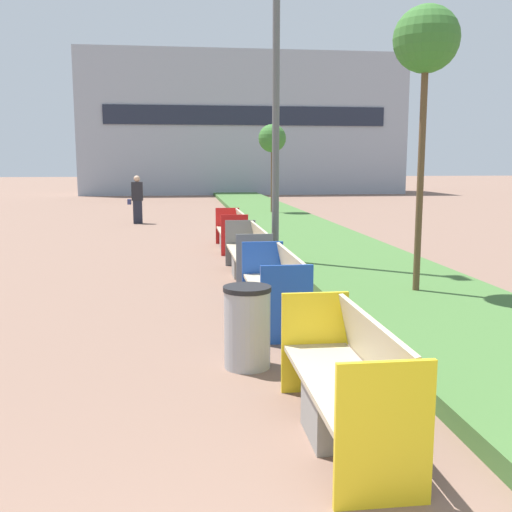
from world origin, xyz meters
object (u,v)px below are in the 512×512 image
litter_bin (247,327)px  sapling_tree_far (272,139)px  bench_blue_frame (276,294)px  bench_grey_frame (249,256)px  pedestrian_walking (137,199)px  bench_red_frame (232,234)px  bench_yellow_frame (347,392)px  sapling_tree_near (426,45)px  street_lamp_post (276,13)px

litter_bin → sapling_tree_far: size_ratio=0.24×
bench_blue_frame → bench_grey_frame: bearing=89.9°
bench_blue_frame → pedestrian_walking: 13.72m
bench_red_frame → litter_bin: (-0.58, -8.56, 0.06)m
bench_grey_frame → litter_bin: 5.03m
bench_yellow_frame → sapling_tree_near: bearing=61.9°
sapling_tree_near → street_lamp_post: bearing=118.9°
bench_yellow_frame → bench_red_frame: same height
bench_grey_frame → bench_blue_frame: bearing=-90.1°
litter_bin → street_lamp_post: size_ratio=0.10×
bench_grey_frame → bench_red_frame: size_ratio=1.16×
bench_red_frame → street_lamp_post: (0.61, -2.85, 4.52)m
bench_grey_frame → street_lamp_post: (0.61, 0.72, 4.51)m
bench_blue_frame → pedestrian_walking: pedestrian_walking is taller
pedestrian_walking → bench_grey_frame: bearing=-74.9°
bench_yellow_frame → litter_bin: 1.80m
bench_red_frame → pedestrian_walking: size_ratio=1.27×
sapling_tree_far → pedestrian_walking: (-5.05, -2.05, -2.15)m
bench_grey_frame → street_lamp_post: size_ratio=0.27×
bench_grey_frame → sapling_tree_far: bearing=79.4°
bench_grey_frame → litter_bin: bearing=-96.7°
bench_yellow_frame → pedestrian_walking: (-2.74, 16.92, 0.48)m
bench_blue_frame → bench_yellow_frame: bearing=-90.0°
litter_bin → bench_blue_frame: bearing=71.9°
bench_blue_frame → sapling_tree_near: size_ratio=0.49×
bench_grey_frame → pedestrian_walking: 10.60m
litter_bin → sapling_tree_far: bearing=80.5°
bench_red_frame → pedestrian_walking: 7.22m
litter_bin → street_lamp_post: bearing=78.2°
bench_grey_frame → sapling_tree_near: (2.30, -2.36, 3.40)m
bench_blue_frame → bench_red_frame: bearing=90.0°
street_lamp_post → bench_blue_frame: bearing=-98.9°
sapling_tree_near → sapling_tree_far: size_ratio=1.22×
bench_grey_frame → litter_bin: (-0.59, -4.99, 0.05)m
bench_blue_frame → sapling_tree_far: size_ratio=0.59×
bench_blue_frame → bench_red_frame: size_ratio=1.01×
bench_yellow_frame → bench_blue_frame: (0.00, 3.48, 0.00)m
street_lamp_post → pedestrian_walking: size_ratio=5.42×
sapling_tree_far → bench_red_frame: bearing=-104.8°
bench_yellow_frame → sapling_tree_near: 5.98m
bench_blue_frame → bench_red_frame: same height
litter_bin → sapling_tree_near: sapling_tree_near is taller
pedestrian_walking → sapling_tree_far: bearing=22.1°
bench_blue_frame → litter_bin: size_ratio=2.47×
bench_yellow_frame → bench_red_frame: bearing=90.0°
bench_grey_frame → street_lamp_post: 4.61m
bench_blue_frame → pedestrian_walking: bearing=101.5°
litter_bin → street_lamp_post: 7.34m
bench_red_frame → sapling_tree_far: sapling_tree_far is taller
bench_red_frame → pedestrian_walking: pedestrian_walking is taller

